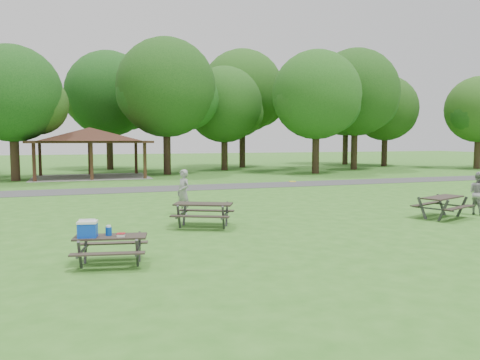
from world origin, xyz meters
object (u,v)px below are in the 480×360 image
object	(u,v)px
picnic_table_near	(103,238)
picnic_table_middle	(203,209)
frisbee_catcher	(479,193)
frisbee_thrower	(183,193)

from	to	relation	value
picnic_table_near	picnic_table_middle	xyz separation A→B (m)	(3.34, 3.79, -0.04)
picnic_table_near	frisbee_catcher	world-z (taller)	frisbee_catcher
picnic_table_middle	frisbee_catcher	distance (m)	10.59
frisbee_catcher	picnic_table_near	bearing A→B (deg)	99.49
picnic_table_middle	frisbee_catcher	world-z (taller)	frisbee_catcher
picnic_table_middle	frisbee_thrower	bearing A→B (deg)	92.49
frisbee_thrower	picnic_table_near	bearing A→B (deg)	-48.96
picnic_table_near	frisbee_catcher	size ratio (longest dim) A/B	1.11
picnic_table_middle	frisbee_catcher	size ratio (longest dim) A/B	1.42
picnic_table_middle	frisbee_catcher	xyz separation A→B (m)	(10.54, -1.01, 0.22)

